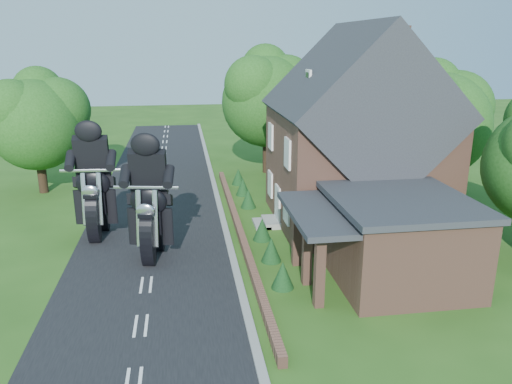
{
  "coord_description": "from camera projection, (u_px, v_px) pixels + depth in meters",
  "views": [
    {
      "loc": [
        1.65,
        -18.28,
        9.21
      ],
      "look_at": [
        4.82,
        2.82,
        2.8
      ],
      "focal_mm": 35.0,
      "sensor_mm": 36.0,
      "label": 1
    }
  ],
  "objects": [
    {
      "name": "ground",
      "position": [
        146.0,
        285.0,
        19.73
      ],
      "size": [
        120.0,
        120.0,
        0.0
      ],
      "primitive_type": "plane",
      "color": "#254D15",
      "rests_on": "ground"
    },
    {
      "name": "road",
      "position": [
        146.0,
        285.0,
        19.72
      ],
      "size": [
        7.0,
        80.0,
        0.02
      ],
      "primitive_type": "cube",
      "color": "black",
      "rests_on": "ground"
    },
    {
      "name": "kerb",
      "position": [
        238.0,
        278.0,
        20.23
      ],
      "size": [
        0.3,
        80.0,
        0.12
      ],
      "primitive_type": "cube",
      "color": "gray",
      "rests_on": "ground"
    },
    {
      "name": "garden_wall",
      "position": [
        239.0,
        230.0,
        25.02
      ],
      "size": [
        0.3,
        22.0,
        0.4
      ],
      "primitive_type": "cube",
      "color": "brown",
      "rests_on": "ground"
    },
    {
      "name": "house",
      "position": [
        356.0,
        141.0,
        25.65
      ],
      "size": [
        9.54,
        8.64,
        10.24
      ],
      "color": "brown",
      "rests_on": "ground"
    },
    {
      "name": "annex",
      "position": [
        394.0,
        237.0,
        19.87
      ],
      "size": [
        7.05,
        5.94,
        3.44
      ],
      "color": "brown",
      "rests_on": "ground"
    },
    {
      "name": "tree_house_right",
      "position": [
        443.0,
        115.0,
        28.77
      ],
      "size": [
        6.51,
        6.0,
        8.4
      ],
      "color": "black",
      "rests_on": "ground"
    },
    {
      "name": "tree_behind_house",
      "position": [
        359.0,
        86.0,
        35.24
      ],
      "size": [
        7.81,
        7.2,
        10.08
      ],
      "color": "black",
      "rests_on": "ground"
    },
    {
      "name": "tree_behind_left",
      "position": [
        272.0,
        93.0,
        35.46
      ],
      "size": [
        6.94,
        6.4,
        9.16
      ],
      "color": "black",
      "rests_on": "ground"
    },
    {
      "name": "tree_far_road",
      "position": [
        42.0,
        116.0,
        30.72
      ],
      "size": [
        6.08,
        5.6,
        7.84
      ],
      "color": "black",
      "rests_on": "ground"
    },
    {
      "name": "shrub_a",
      "position": [
        283.0,
        275.0,
        19.38
      ],
      "size": [
        0.9,
        0.9,
        1.1
      ],
      "primitive_type": "cone",
      "color": "black",
      "rests_on": "ground"
    },
    {
      "name": "shrub_b",
      "position": [
        271.0,
        249.0,
        21.74
      ],
      "size": [
        0.9,
        0.9,
        1.1
      ],
      "primitive_type": "cone",
      "color": "black",
      "rests_on": "ground"
    },
    {
      "name": "shrub_c",
      "position": [
        262.0,
        229.0,
        24.11
      ],
      "size": [
        0.9,
        0.9,
        1.1
      ],
      "primitive_type": "cone",
      "color": "black",
      "rests_on": "ground"
    },
    {
      "name": "shrub_d",
      "position": [
        248.0,
        198.0,
        28.85
      ],
      "size": [
        0.9,
        0.9,
        1.1
      ],
      "primitive_type": "cone",
      "color": "black",
      "rests_on": "ground"
    },
    {
      "name": "shrub_e",
      "position": [
        243.0,
        187.0,
        31.21
      ],
      "size": [
        0.9,
        0.9,
        1.1
      ],
      "primitive_type": "cone",
      "color": "black",
      "rests_on": "ground"
    },
    {
      "name": "shrub_f",
      "position": [
        238.0,
        176.0,
        33.58
      ],
      "size": [
        0.9,
        0.9,
        1.1
      ],
      "primitive_type": "cone",
      "color": "black",
      "rests_on": "ground"
    },
    {
      "name": "motorcycle_lead",
      "position": [
        153.0,
        241.0,
        21.9
      ],
      "size": [
        0.79,
        1.88,
        1.7
      ],
      "primitive_type": null,
      "rotation": [
        0.0,
        0.0,
        2.96
      ],
      "color": "black",
      "rests_on": "ground"
    },
    {
      "name": "motorcycle_follow",
      "position": [
        98.0,
        220.0,
        24.36
      ],
      "size": [
        0.64,
        1.9,
        1.74
      ],
      "primitive_type": null,
      "rotation": [
        0.0,
        0.0,
        3.05
      ],
      "color": "black",
      "rests_on": "ground"
    }
  ]
}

